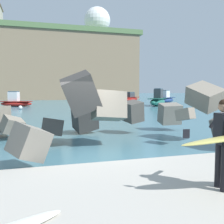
{
  "coord_description": "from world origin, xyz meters",
  "views": [
    {
      "loc": [
        -1.86,
        -8.5,
        2.18
      ],
      "look_at": [
        0.8,
        0.5,
        1.4
      ],
      "focal_mm": 41.4,
      "sensor_mm": 36.0,
      "label": 1
    }
  ],
  "objects_px": {
    "boat_mid_right": "(129,98)",
    "mooring_buoy_inner": "(122,103)",
    "mooring_buoy_middle": "(20,107)",
    "boat_near_right": "(166,99)",
    "boat_mid_left": "(16,102)",
    "boat_mid_centre": "(158,100)",
    "radar_dome": "(97,22)",
    "station_building_central": "(13,34)"
  },
  "relations": [
    {
      "from": "boat_mid_right",
      "to": "mooring_buoy_inner",
      "type": "bearing_deg",
      "value": -116.81
    },
    {
      "from": "boat_mid_right",
      "to": "mooring_buoy_inner",
      "type": "xyz_separation_m",
      "value": [
        -4.52,
        -8.94,
        -0.41
      ]
    },
    {
      "from": "boat_mid_right",
      "to": "station_building_central",
      "type": "distance_m",
      "value": 49.15
    },
    {
      "from": "radar_dome",
      "to": "station_building_central",
      "type": "height_order",
      "value": "radar_dome"
    },
    {
      "from": "boat_mid_left",
      "to": "boat_near_right",
      "type": "bearing_deg",
      "value": 8.24
    },
    {
      "from": "radar_dome",
      "to": "station_building_central",
      "type": "relative_size",
      "value": 1.27
    },
    {
      "from": "mooring_buoy_inner",
      "to": "radar_dome",
      "type": "relative_size",
      "value": 0.04
    },
    {
      "from": "boat_mid_right",
      "to": "station_building_central",
      "type": "bearing_deg",
      "value": 122.35
    },
    {
      "from": "mooring_buoy_inner",
      "to": "radar_dome",
      "type": "xyz_separation_m",
      "value": [
        5.58,
        41.12,
        23.29
      ]
    },
    {
      "from": "boat_mid_centre",
      "to": "boat_mid_right",
      "type": "xyz_separation_m",
      "value": [
        0.86,
        14.21,
        -0.17
      ]
    },
    {
      "from": "boat_near_right",
      "to": "mooring_buoy_inner",
      "type": "bearing_deg",
      "value": -166.75
    },
    {
      "from": "boat_near_right",
      "to": "station_building_central",
      "type": "distance_m",
      "value": 56.72
    },
    {
      "from": "boat_mid_right",
      "to": "mooring_buoy_middle",
      "type": "bearing_deg",
      "value": -140.11
    },
    {
      "from": "boat_near_right",
      "to": "mooring_buoy_middle",
      "type": "xyz_separation_m",
      "value": [
        -24.13,
        -9.62,
        -0.5
      ]
    },
    {
      "from": "boat_mid_left",
      "to": "boat_mid_centre",
      "type": "xyz_separation_m",
      "value": [
        19.74,
        -3.75,
        0.16
      ]
    },
    {
      "from": "station_building_central",
      "to": "boat_mid_centre",
      "type": "bearing_deg",
      "value": -65.99
    },
    {
      "from": "mooring_buoy_inner",
      "to": "boat_near_right",
      "type": "bearing_deg",
      "value": 13.25
    },
    {
      "from": "boat_mid_centre",
      "to": "mooring_buoy_middle",
      "type": "height_order",
      "value": "boat_mid_centre"
    },
    {
      "from": "mooring_buoy_middle",
      "to": "radar_dome",
      "type": "distance_m",
      "value": 57.78
    },
    {
      "from": "station_building_central",
      "to": "boat_near_right",
      "type": "bearing_deg",
      "value": -57.55
    },
    {
      "from": "mooring_buoy_middle",
      "to": "mooring_buoy_inner",
      "type": "bearing_deg",
      "value": 26.35
    },
    {
      "from": "boat_mid_centre",
      "to": "boat_near_right",
      "type": "bearing_deg",
      "value": 54.25
    },
    {
      "from": "boat_mid_left",
      "to": "station_building_central",
      "type": "xyz_separation_m",
      "value": [
        -3.65,
        48.74,
        19.03
      ]
    },
    {
      "from": "boat_near_right",
      "to": "boat_mid_centre",
      "type": "height_order",
      "value": "boat_mid_centre"
    },
    {
      "from": "mooring_buoy_inner",
      "to": "mooring_buoy_middle",
      "type": "xyz_separation_m",
      "value": [
        -15.17,
        -7.51,
        0.0
      ]
    },
    {
      "from": "mooring_buoy_inner",
      "to": "station_building_central",
      "type": "relative_size",
      "value": 0.05
    },
    {
      "from": "boat_near_right",
      "to": "boat_mid_right",
      "type": "distance_m",
      "value": 8.15
    },
    {
      "from": "boat_mid_left",
      "to": "mooring_buoy_inner",
      "type": "bearing_deg",
      "value": 5.39
    },
    {
      "from": "mooring_buoy_inner",
      "to": "mooring_buoy_middle",
      "type": "relative_size",
      "value": 1.0
    },
    {
      "from": "radar_dome",
      "to": "boat_mid_centre",
      "type": "bearing_deg",
      "value": -92.38
    },
    {
      "from": "boat_mid_left",
      "to": "radar_dome",
      "type": "distance_m",
      "value": 53.02
    },
    {
      "from": "boat_mid_left",
      "to": "mooring_buoy_inner",
      "type": "height_order",
      "value": "boat_mid_left"
    },
    {
      "from": "boat_mid_centre",
      "to": "mooring_buoy_middle",
      "type": "bearing_deg",
      "value": -173.18
    },
    {
      "from": "mooring_buoy_inner",
      "to": "mooring_buoy_middle",
      "type": "height_order",
      "value": "same"
    },
    {
      "from": "boat_mid_right",
      "to": "mooring_buoy_inner",
      "type": "distance_m",
      "value": 10.03
    },
    {
      "from": "radar_dome",
      "to": "boat_mid_left",
      "type": "bearing_deg",
      "value": -116.94
    },
    {
      "from": "boat_near_right",
      "to": "boat_mid_centre",
      "type": "bearing_deg",
      "value": -125.75
    },
    {
      "from": "mooring_buoy_inner",
      "to": "station_building_central",
      "type": "distance_m",
      "value": 54.75
    },
    {
      "from": "boat_near_right",
      "to": "boat_mid_left",
      "type": "height_order",
      "value": "boat_near_right"
    },
    {
      "from": "mooring_buoy_inner",
      "to": "boat_mid_left",
      "type": "bearing_deg",
      "value": -174.61
    },
    {
      "from": "mooring_buoy_inner",
      "to": "radar_dome",
      "type": "height_order",
      "value": "radar_dome"
    },
    {
      "from": "boat_near_right",
      "to": "boat_mid_right",
      "type": "height_order",
      "value": "boat_near_right"
    }
  ]
}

